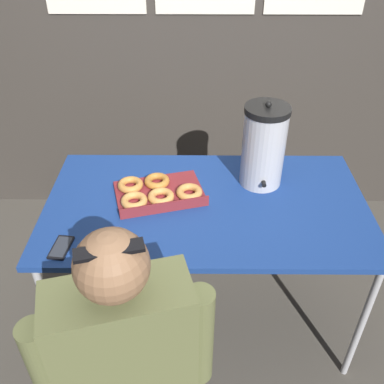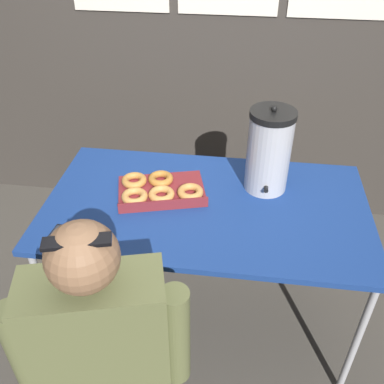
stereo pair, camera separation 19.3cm
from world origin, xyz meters
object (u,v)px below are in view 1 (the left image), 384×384
at_px(coffee_urn, 264,146).
at_px(person_seated, 129,373).
at_px(donut_box, 157,192).
at_px(cell_phone, 61,247).

height_order(coffee_urn, person_seated, person_seated).
relative_size(donut_box, coffee_urn, 1.09).
xyz_separation_m(donut_box, cell_phone, (-0.36, -0.35, -0.02)).
xyz_separation_m(coffee_urn, cell_phone, (-0.86, -0.48, -0.19)).
bearing_deg(coffee_urn, cell_phone, -150.87).
relative_size(coffee_urn, cell_phone, 3.05).
bearing_deg(coffee_urn, person_seated, -121.48).
bearing_deg(donut_box, cell_phone, -150.60).
bearing_deg(person_seated, donut_box, -108.73).
height_order(coffee_urn, cell_phone, coffee_urn).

